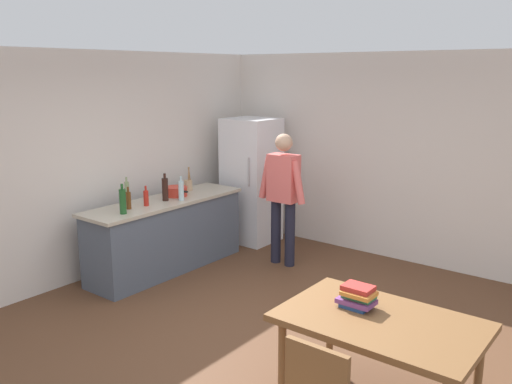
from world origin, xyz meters
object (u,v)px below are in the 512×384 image
at_px(bottle_wine_dark, 165,189).
at_px(bottle_water_clear, 181,190).
at_px(bottle_beer_brown, 128,200).
at_px(bottle_wine_green, 123,201).
at_px(utensil_jar, 188,185).
at_px(refrigerator, 251,181).
at_px(person, 283,191).
at_px(dining_table, 380,329).
at_px(cooking_pot, 176,191).
at_px(bottle_sauce_red, 146,198).
at_px(book_stack, 358,297).
at_px(bottle_vinegar_tall, 127,192).

bearing_deg(bottle_wine_dark, bottle_water_clear, 43.44).
relative_size(bottle_beer_brown, bottle_wine_green, 0.76).
bearing_deg(bottle_water_clear, utensil_jar, 125.93).
height_order(refrigerator, person, refrigerator).
distance_m(dining_table, cooking_pot, 3.71).
bearing_deg(bottle_wine_green, cooking_pot, 99.66).
xyz_separation_m(utensil_jar, bottle_wine_green, (0.27, -1.30, 0.07)).
relative_size(dining_table, bottle_beer_brown, 5.38).
xyz_separation_m(bottle_wine_dark, bottle_sauce_red, (0.01, -0.32, -0.05)).
relative_size(person, book_stack, 6.38).
distance_m(person, utensil_jar, 1.30).
bearing_deg(bottle_water_clear, book_stack, -20.78).
xyz_separation_m(person, bottle_wine_green, (-0.93, -1.78, 0.07)).
height_order(bottle_wine_dark, book_stack, bottle_wine_dark).
distance_m(dining_table, bottle_wine_green, 3.32).
bearing_deg(cooking_pot, person, 36.41).
bearing_deg(bottle_wine_dark, bottle_beer_brown, -93.17).
bearing_deg(bottle_beer_brown, bottle_sauce_red, 79.67).
distance_m(utensil_jar, bottle_water_clear, 0.56).
distance_m(bottle_beer_brown, bottle_vinegar_tall, 0.29).
height_order(bottle_water_clear, bottle_wine_dark, bottle_wine_dark).
xyz_separation_m(bottle_beer_brown, bottle_vinegar_tall, (-0.24, 0.17, 0.03)).
height_order(bottle_sauce_red, bottle_wine_green, bottle_wine_green).
bearing_deg(bottle_vinegar_tall, book_stack, -10.58).
relative_size(bottle_vinegar_tall, book_stack, 1.20).
xyz_separation_m(bottle_wine_dark, bottle_vinegar_tall, (-0.27, -0.37, -0.01)).
xyz_separation_m(utensil_jar, bottle_water_clear, (0.33, -0.45, 0.05)).
relative_size(refrigerator, utensil_jar, 5.62).
xyz_separation_m(utensil_jar, bottle_vinegar_tall, (-0.08, -0.95, 0.06)).
height_order(person, utensil_jar, person).
bearing_deg(bottle_beer_brown, refrigerator, 87.36).
relative_size(refrigerator, dining_table, 1.29).
height_order(refrigerator, bottle_wine_dark, refrigerator).
relative_size(bottle_beer_brown, bottle_sauce_red, 1.08).
height_order(bottle_beer_brown, bottle_wine_green, bottle_wine_green).
distance_m(dining_table, bottle_wine_dark, 3.56).
height_order(cooking_pot, book_stack, cooking_pot).
bearing_deg(bottle_water_clear, bottle_sauce_red, -106.14).
height_order(dining_table, bottle_water_clear, bottle_water_clear).
bearing_deg(person, bottle_sauce_red, -126.15).
distance_m(bottle_water_clear, bottle_vinegar_tall, 0.65).
relative_size(person, dining_table, 1.21).
height_order(bottle_beer_brown, bottle_vinegar_tall, bottle_vinegar_tall).
bearing_deg(dining_table, book_stack, 161.40).
distance_m(refrigerator, bottle_sauce_red, 1.94).
relative_size(bottle_wine_green, book_stack, 1.28).
relative_size(refrigerator, bottle_wine_dark, 5.29).
distance_m(bottle_water_clear, bottle_beer_brown, 0.70).
xyz_separation_m(bottle_water_clear, book_stack, (3.00, -1.14, -0.19)).
bearing_deg(dining_table, bottle_sauce_red, 167.15).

